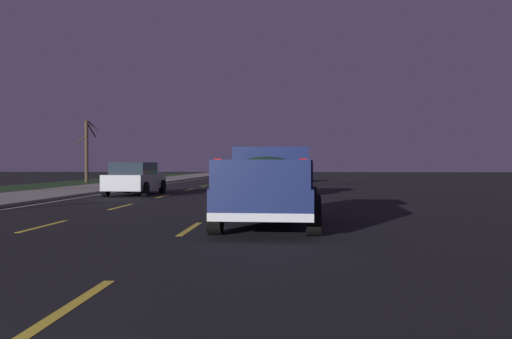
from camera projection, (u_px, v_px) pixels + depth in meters
name	position (u px, v px, depth m)	size (l,w,h in m)	color
ground	(218.00, 190.00, 28.97)	(144.00, 144.00, 0.00)	black
sidewalk_shoulder	(88.00, 189.00, 29.45)	(108.00, 4.00, 0.12)	gray
grass_verge	(3.00, 190.00, 29.76)	(108.00, 6.00, 0.01)	#1E3819
lane_markings	(177.00, 188.00, 32.37)	(108.00, 7.04, 0.01)	yellow
pickup_truck	(270.00, 184.00, 12.38)	(5.48, 2.39, 1.87)	#141E4C
sedan_green	(234.00, 174.00, 36.73)	(4.42, 2.05, 1.54)	#14592D
sedan_black	(281.00, 178.00, 25.06)	(4.44, 2.08, 1.54)	black
sedan_red	(283.00, 173.00, 41.73)	(4.44, 2.08, 1.54)	maroon
sedan_silver	(135.00, 178.00, 24.48)	(4.42, 2.05, 1.54)	#B2B5BA
bare_tree_far	(87.00, 150.00, 41.82)	(1.33, 1.53, 5.12)	#423323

